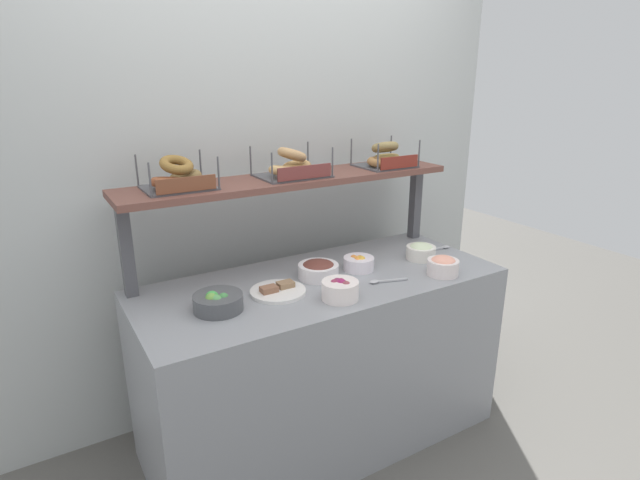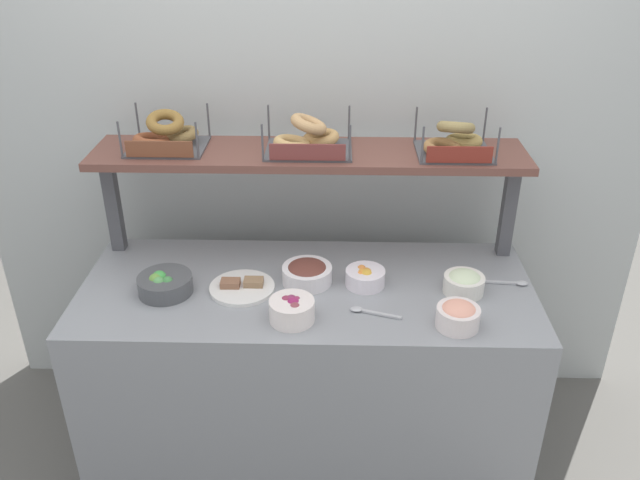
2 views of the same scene
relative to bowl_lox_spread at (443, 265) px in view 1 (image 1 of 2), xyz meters
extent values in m
plane|color=#595651|center=(-0.52, 0.24, -0.90)|extent=(8.00, 8.00, 0.00)
cube|color=#B4B9B6|center=(-0.52, 0.79, 0.30)|extent=(2.87, 0.06, 2.40)
cube|color=gray|center=(-0.52, 0.24, -0.47)|extent=(1.67, 0.70, 0.85)
cube|color=#4C4C51|center=(-1.29, 0.51, 0.15)|extent=(0.05, 0.05, 0.40)
cube|color=#4C4C51|center=(0.26, 0.51, 0.15)|extent=(0.05, 0.05, 0.40)
cube|color=brown|center=(-0.52, 0.51, 0.37)|extent=(1.63, 0.32, 0.03)
cylinder|color=white|center=(0.00, 0.00, -0.01)|extent=(0.15, 0.15, 0.07)
ellipsoid|color=#F4A389|center=(0.00, 0.00, 0.02)|extent=(0.11, 0.11, 0.05)
cylinder|color=white|center=(-0.52, 0.27, -0.01)|extent=(0.19, 0.19, 0.06)
ellipsoid|color=brown|center=(-0.52, 0.27, 0.01)|extent=(0.15, 0.15, 0.05)
cylinder|color=white|center=(-0.30, 0.25, -0.01)|extent=(0.15, 0.15, 0.06)
sphere|color=orange|center=(-0.32, 0.24, 0.01)|extent=(0.03, 0.03, 0.03)
sphere|color=orange|center=(-0.30, 0.25, 0.01)|extent=(0.04, 0.04, 0.04)
sphere|color=orange|center=(-0.31, 0.25, 0.01)|extent=(0.04, 0.04, 0.04)
sphere|color=orange|center=(-0.31, 0.28, 0.01)|extent=(0.04, 0.04, 0.04)
sphere|color=gold|center=(-0.30, 0.23, 0.01)|extent=(0.04, 0.04, 0.04)
cylinder|color=#4C4E51|center=(-1.03, 0.18, -0.01)|extent=(0.20, 0.20, 0.07)
sphere|color=#6DA344|center=(-1.06, 0.17, 0.01)|extent=(0.05, 0.05, 0.05)
sphere|color=green|center=(-1.05, 0.19, 0.01)|extent=(0.05, 0.05, 0.05)
sphere|color=#478B49|center=(-1.01, 0.16, 0.01)|extent=(0.04, 0.04, 0.04)
sphere|color=#5EA55B|center=(-1.04, 0.16, 0.01)|extent=(0.04, 0.04, 0.04)
cylinder|color=white|center=(-0.56, 0.02, -0.01)|extent=(0.15, 0.15, 0.08)
sphere|color=#972458|center=(-0.55, 0.02, 0.02)|extent=(0.05, 0.05, 0.05)
sphere|color=#933054|center=(-0.54, 0.04, 0.02)|extent=(0.03, 0.03, 0.03)
sphere|color=#853055|center=(-0.56, 0.04, 0.02)|extent=(0.04, 0.04, 0.04)
sphere|color=#8B414A|center=(-0.54, 0.00, 0.02)|extent=(0.04, 0.04, 0.04)
sphere|color=#8C2E4A|center=(-0.58, 0.04, 0.02)|extent=(0.04, 0.04, 0.04)
cylinder|color=white|center=(0.06, 0.21, -0.01)|extent=(0.15, 0.15, 0.07)
ellipsoid|color=beige|center=(0.06, 0.21, 0.02)|extent=(0.12, 0.12, 0.05)
cylinder|color=white|center=(-0.75, 0.21, -0.04)|extent=(0.24, 0.24, 0.01)
cube|color=#895B42|center=(-0.79, 0.21, -0.02)|extent=(0.07, 0.05, 0.02)
cube|color=#906E4D|center=(-0.71, 0.22, -0.02)|extent=(0.07, 0.05, 0.02)
cube|color=#B7B7BC|center=(-0.25, 0.05, -0.04)|extent=(0.14, 0.05, 0.01)
ellipsoid|color=#B7B7BC|center=(-0.34, 0.08, -0.04)|extent=(0.04, 0.03, 0.01)
cube|color=#B7B7BC|center=(0.19, 0.27, -0.04)|extent=(0.14, 0.02, 0.01)
ellipsoid|color=#B7B7BC|center=(0.28, 0.27, -0.04)|extent=(0.04, 0.03, 0.01)
cube|color=#4C4C51|center=(-1.05, 0.52, 0.39)|extent=(0.29, 0.24, 0.01)
cylinder|color=#4C4C51|center=(-1.19, 0.41, 0.45)|extent=(0.01, 0.01, 0.14)
cylinder|color=#4C4C51|center=(-0.91, 0.41, 0.45)|extent=(0.01, 0.01, 0.14)
cylinder|color=#4C4C51|center=(-1.19, 0.64, 0.45)|extent=(0.01, 0.01, 0.14)
cylinder|color=#4C4C51|center=(-0.91, 0.64, 0.45)|extent=(0.01, 0.01, 0.14)
cube|color=brown|center=(-1.05, 0.40, 0.42)|extent=(0.24, 0.01, 0.06)
torus|color=brown|center=(-1.10, 0.49, 0.42)|extent=(0.20, 0.20, 0.06)
torus|color=olive|center=(-1.01, 0.56, 0.42)|extent=(0.15, 0.15, 0.06)
torus|color=olive|center=(-1.05, 0.52, 0.49)|extent=(0.18, 0.19, 0.08)
cube|color=#4C4C51|center=(-0.52, 0.51, 0.39)|extent=(0.32, 0.24, 0.01)
cylinder|color=#4C4C51|center=(-0.67, 0.39, 0.45)|extent=(0.01, 0.01, 0.14)
cylinder|color=#4C4C51|center=(-0.36, 0.39, 0.45)|extent=(0.01, 0.01, 0.14)
cylinder|color=#4C4C51|center=(-0.67, 0.62, 0.45)|extent=(0.01, 0.01, 0.14)
cylinder|color=#4C4C51|center=(-0.36, 0.62, 0.45)|extent=(0.01, 0.01, 0.14)
cube|color=brown|center=(-0.52, 0.39, 0.42)|extent=(0.27, 0.01, 0.06)
torus|color=tan|center=(-0.58, 0.48, 0.42)|extent=(0.19, 0.19, 0.06)
torus|color=tan|center=(-0.47, 0.54, 0.42)|extent=(0.16, 0.15, 0.06)
torus|color=tan|center=(-0.52, 0.51, 0.49)|extent=(0.17, 0.17, 0.09)
cube|color=#4C4C51|center=(0.02, 0.49, 0.39)|extent=(0.27, 0.24, 0.01)
cylinder|color=#4C4C51|center=(-0.11, 0.38, 0.45)|extent=(0.01, 0.01, 0.14)
cylinder|color=#4C4C51|center=(0.15, 0.38, 0.45)|extent=(0.01, 0.01, 0.14)
cylinder|color=#4C4C51|center=(-0.11, 0.61, 0.45)|extent=(0.01, 0.01, 0.14)
cylinder|color=#4C4C51|center=(0.15, 0.61, 0.45)|extent=(0.01, 0.01, 0.14)
cube|color=maroon|center=(0.02, 0.37, 0.42)|extent=(0.23, 0.01, 0.06)
torus|color=#9A6D3E|center=(-0.03, 0.46, 0.42)|extent=(0.20, 0.20, 0.05)
torus|color=#A08447|center=(0.06, 0.53, 0.42)|extent=(0.19, 0.19, 0.05)
torus|color=#947E4C|center=(0.02, 0.49, 0.49)|extent=(0.17, 0.17, 0.08)
camera|label=1|loc=(-1.62, -1.59, 0.85)|focal=28.54mm
camera|label=2|loc=(-0.41, -1.79, 1.25)|focal=36.50mm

